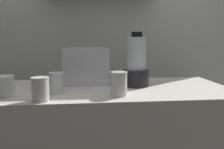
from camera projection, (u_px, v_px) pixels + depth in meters
name	position (u px, v px, depth m)	size (l,w,h in m)	color
back_wall_unit	(103.00, 30.00, 2.09)	(2.60, 0.24, 2.50)	silver
carrot_display_bin	(87.00, 72.00, 1.53)	(0.28, 0.21, 0.24)	white
blender_pitcher	(136.00, 65.00, 1.42)	(0.16, 0.16, 0.33)	black
juice_cup_carrot_far_left	(5.00, 87.00, 1.18)	(0.09, 0.09, 0.11)	white
juice_cup_pomegranate_left	(40.00, 91.00, 1.09)	(0.08, 0.08, 0.11)	white
juice_cup_pomegranate_middle	(56.00, 84.00, 1.25)	(0.08, 0.08, 0.11)	white
juice_cup_pomegranate_right	(119.00, 85.00, 1.20)	(0.09, 0.09, 0.12)	white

